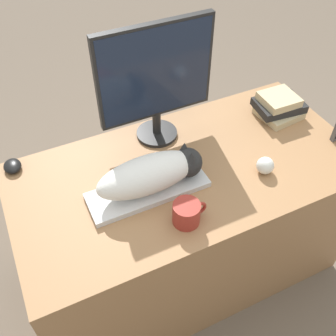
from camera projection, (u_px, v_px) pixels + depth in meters
name	position (u px, v px, depth m)	size (l,w,h in m)	color
ground_plane	(218.00, 322.00, 1.89)	(12.00, 12.00, 0.00)	#6B5B4C
desk	(186.00, 222.00, 1.86)	(1.43, 0.72, 0.73)	#9E7047
keyboard	(148.00, 190.00, 1.50)	(0.47, 0.16, 0.02)	silver
cat	(154.00, 173.00, 1.45)	(0.42, 0.15, 0.14)	white
monitor	(156.00, 77.00, 1.53)	(0.48, 0.18, 0.52)	black
computer_mouse	(12.00, 166.00, 1.58)	(0.07, 0.09, 0.03)	black
coffee_mug	(187.00, 213.00, 1.38)	(0.13, 0.10, 0.09)	#9E2D23
baseball	(265.00, 166.00, 1.56)	(0.07, 0.07, 0.07)	silver
book_stack	(279.00, 106.00, 1.81)	(0.23, 0.19, 0.11)	#C6B284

